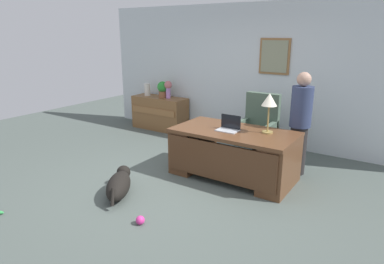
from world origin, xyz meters
TOP-DOWN VIEW (x-y plane):
  - ground_plane at (0.00, 0.00)m, footprint 12.00×12.00m
  - back_wall at (0.00, 2.60)m, footprint 7.00×0.16m
  - desk at (0.56, 0.71)m, footprint 1.82×0.96m
  - credenza at (-2.08, 2.25)m, footprint 1.29×0.50m
  - armchair at (0.54, 1.72)m, footprint 0.60×0.59m
  - person_standing at (1.33, 1.42)m, footprint 0.32×0.32m
  - dog_lying at (-0.46, -0.68)m, footprint 0.66×0.80m
  - laptop at (0.48, 0.71)m, footprint 0.32×0.22m
  - desk_lamp at (1.02, 0.89)m, footprint 0.22×0.22m
  - vase_with_flowers at (-1.83, 2.25)m, footprint 0.17×0.17m
  - vase_empty at (-2.43, 2.25)m, footprint 0.14×0.14m
  - potted_plant at (-1.98, 2.25)m, footprint 0.24×0.24m
  - dog_toy_ball at (0.29, -1.08)m, footprint 0.10×0.10m

SIDE VIEW (x-z plane):
  - ground_plane at x=0.00m, z-range 0.00..0.00m
  - dog_toy_ball at x=0.29m, z-range 0.00..0.10m
  - dog_lying at x=-0.46m, z-range 0.00..0.30m
  - credenza at x=-2.08m, z-range 0.00..0.75m
  - desk at x=0.56m, z-range 0.03..0.77m
  - armchair at x=0.54m, z-range -0.07..1.07m
  - laptop at x=0.48m, z-range 0.68..0.91m
  - person_standing at x=1.33m, z-range 0.02..1.61m
  - vase_empty at x=-2.43m, z-range 0.74..1.03m
  - potted_plant at x=-1.98m, z-range 0.76..1.12m
  - vase_with_flowers at x=-1.83m, z-range 0.79..1.17m
  - desk_lamp at x=1.02m, z-range 0.91..1.49m
  - back_wall at x=0.00m, z-range 0.00..2.70m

